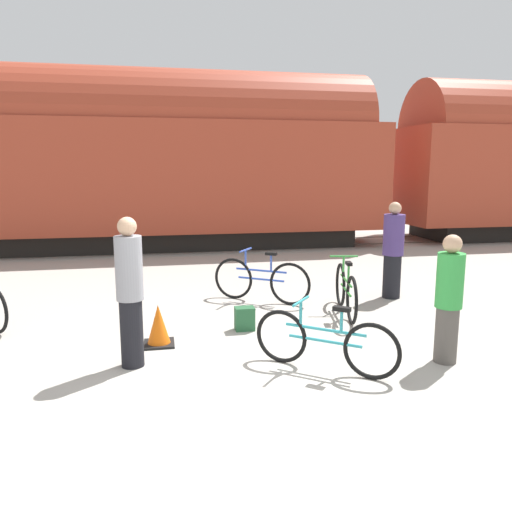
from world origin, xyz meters
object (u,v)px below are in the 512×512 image
Objects in this scene: bicycle_teal at (325,342)px; bicycle_blue at (261,280)px; bicycle_green at (346,291)px; backpack at (245,319)px; traffic_cone at (159,326)px; person_in_green at (449,299)px; person_in_purple at (393,251)px; freight_train at (182,157)px; person_in_grey at (130,292)px.

bicycle_blue is at bearing 91.96° from bicycle_teal.
bicycle_green is 5.06× the size of backpack.
traffic_cone is (-1.23, -0.39, 0.08)m from backpack.
person_in_green is 2.81m from backpack.
backpack is at bearing -122.14° from person_in_purple.
freight_train reaches higher than backpack.
person_in_purple is 3.28m from backpack.
person_in_purple is 5.05m from person_in_grey.
person_in_purple reaches higher than bicycle_blue.
traffic_cone is at bearing 103.31° from person_in_grey.
person_in_grey is (-2.19, 0.57, 0.56)m from bicycle_teal.
bicycle_green is at bearing 15.12° from backpack.
bicycle_green is 3.13× the size of traffic_cone.
bicycle_blue is 2.77× the size of traffic_cone.
person_in_purple is at bearing -159.54° from person_in_green.
person_in_grey reaches higher than backpack.
person_in_grey is 5.24× the size of backpack.
person_in_grey is at bearing -145.34° from backpack.
bicycle_green is 1.55m from bicycle_blue.
person_in_grey is at bearing -114.69° from traffic_cone.
traffic_cone is (-3.41, 1.27, -0.53)m from person_in_green.
bicycle_teal reaches higher than backpack.
traffic_cone is at bearing -163.81° from bicycle_green.
person_in_grey reaches higher than bicycle_blue.
bicycle_teal is 3.11m from bicycle_blue.
traffic_cone is at bearing -162.32° from backpack.
bicycle_teal is 3.75m from person_in_purple.
person_in_green reaches higher than traffic_cone.
bicycle_teal is (-1.07, -2.10, -0.04)m from bicycle_green.
freight_train reaches higher than person_in_grey.
person_in_green is 0.90× the size of person_in_purple.
person_in_green is at bearing -1.12° from bicycle_teal.
bicycle_blue is 0.88× the size of person_in_purple.
person_in_purple is 0.97× the size of person_in_grey.
bicycle_blue is at bearing -117.91° from person_in_green.
freight_train is at bearing 84.67° from traffic_cone.
bicycle_teal is at bearing -83.65° from freight_train.
bicycle_blue reaches higher than bicycle_teal.
freight_train is 7.81m from person_in_purple.
person_in_grey is (-2.08, -2.54, 0.51)m from bicycle_blue.
bicycle_green is 1.54m from person_in_purple.
bicycle_teal is at bearing -88.04° from bicycle_blue.
bicycle_green is 1.13× the size of bicycle_blue.
bicycle_blue is at bearing 69.67° from backpack.
person_in_purple is at bearing 22.17° from traffic_cone.
bicycle_blue is (-0.11, 3.11, 0.04)m from bicycle_teal.
person_in_purple is (2.28, 2.94, 0.51)m from bicycle_teal.
bicycle_green reaches higher than backpack.
person_in_grey reaches higher than person_in_green.
freight_train reaches higher than person_in_green.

